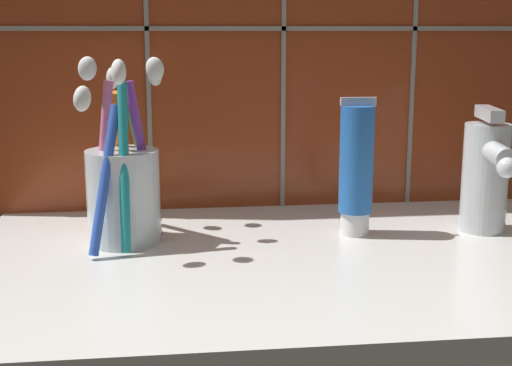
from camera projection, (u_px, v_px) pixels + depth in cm
name	position (u px, v px, depth cm)	size (l,w,h in cm)	color
sink_counter	(297.00, 265.00, 65.11)	(60.04, 38.12, 2.00)	silver
toothbrush_cup	(123.00, 186.00, 67.75)	(8.24, 14.42, 17.84)	silver
toothpaste_tube	(356.00, 168.00, 70.08)	(3.53, 3.36, 13.73)	white
sink_faucet	(487.00, 173.00, 71.05)	(4.57, 10.83, 12.58)	silver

